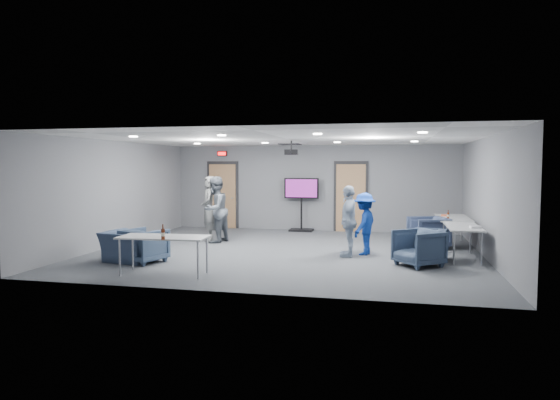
% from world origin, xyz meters
% --- Properties ---
extents(floor, '(9.00, 9.00, 0.00)m').
position_xyz_m(floor, '(0.00, 0.00, 0.00)').
color(floor, '#3D4145').
rests_on(floor, ground).
extents(ceiling, '(9.00, 9.00, 0.00)m').
position_xyz_m(ceiling, '(0.00, 0.00, 2.70)').
color(ceiling, white).
rests_on(ceiling, wall_back).
extents(wall_back, '(9.00, 0.02, 2.70)m').
position_xyz_m(wall_back, '(0.00, 4.00, 1.35)').
color(wall_back, slate).
rests_on(wall_back, floor).
extents(wall_front, '(9.00, 0.02, 2.70)m').
position_xyz_m(wall_front, '(0.00, -4.00, 1.35)').
color(wall_front, slate).
rests_on(wall_front, floor).
extents(wall_left, '(0.02, 8.00, 2.70)m').
position_xyz_m(wall_left, '(-4.50, 0.00, 1.35)').
color(wall_left, slate).
rests_on(wall_left, floor).
extents(wall_right, '(0.02, 8.00, 2.70)m').
position_xyz_m(wall_right, '(4.50, 0.00, 1.35)').
color(wall_right, slate).
rests_on(wall_right, floor).
extents(door_left, '(1.06, 0.17, 2.24)m').
position_xyz_m(door_left, '(-3.00, 3.95, 1.07)').
color(door_left, black).
rests_on(door_left, wall_back).
extents(door_right, '(1.06, 0.17, 2.24)m').
position_xyz_m(door_right, '(1.20, 3.95, 1.07)').
color(door_right, black).
rests_on(door_right, wall_back).
extents(exit_sign, '(0.32, 0.08, 0.16)m').
position_xyz_m(exit_sign, '(-3.00, 3.93, 2.45)').
color(exit_sign, black).
rests_on(exit_sign, wall_back).
extents(hvac_diffuser, '(0.60, 0.60, 0.03)m').
position_xyz_m(hvac_diffuser, '(-0.50, 2.80, 2.69)').
color(hvac_diffuser, black).
rests_on(hvac_diffuser, ceiling).
extents(downlights, '(6.18, 3.78, 0.02)m').
position_xyz_m(downlights, '(0.00, 0.00, 2.68)').
color(downlights, white).
rests_on(downlights, ceiling).
extents(person_a, '(0.62, 0.75, 1.77)m').
position_xyz_m(person_a, '(-2.43, 1.19, 0.88)').
color(person_a, gray).
rests_on(person_a, floor).
extents(person_b, '(0.85, 0.99, 1.77)m').
position_xyz_m(person_b, '(-2.16, 0.95, 0.89)').
color(person_b, '#555D66').
rests_on(person_b, floor).
extents(person_c, '(0.44, 0.97, 1.62)m').
position_xyz_m(person_c, '(1.50, -0.34, 0.81)').
color(person_c, '#98ABC4').
rests_on(person_c, floor).
extents(person_d, '(0.78, 1.04, 1.43)m').
position_xyz_m(person_d, '(1.84, -0.02, 0.72)').
color(person_d, navy).
rests_on(person_d, floor).
extents(chair_right_a, '(1.09, 1.08, 0.79)m').
position_xyz_m(chair_right_a, '(3.35, 1.25, 0.40)').
color(chair_right_a, '#313C55').
rests_on(chair_right_a, floor).
extents(chair_right_b, '(0.91, 0.90, 0.68)m').
position_xyz_m(chair_right_b, '(3.23, -0.32, 0.34)').
color(chair_right_b, '#323F57').
rests_on(chair_right_b, floor).
extents(chair_right_c, '(1.15, 1.15, 0.75)m').
position_xyz_m(chair_right_c, '(3.00, -1.12, 0.38)').
color(chair_right_c, '#324157').
rests_on(chair_right_c, floor).
extents(chair_front_a, '(1.00, 1.01, 0.73)m').
position_xyz_m(chair_front_a, '(-2.68, -2.00, 0.37)').
color(chair_front_a, '#3D4F6A').
rests_on(chair_front_a, floor).
extents(chair_front_b, '(1.16, 1.06, 0.66)m').
position_xyz_m(chair_front_b, '(-3.04, -2.00, 0.33)').
color(chair_front_b, '#3B4B66').
rests_on(chair_front_b, floor).
extents(table_right_a, '(0.79, 1.90, 0.73)m').
position_xyz_m(table_right_a, '(4.00, 1.82, 0.69)').
color(table_right_a, '#A5A8AA').
rests_on(table_right_a, floor).
extents(table_right_b, '(0.70, 1.67, 0.73)m').
position_xyz_m(table_right_b, '(4.00, -0.08, 0.68)').
color(table_right_b, '#A5A8AA').
rests_on(table_right_b, floor).
extents(table_front_left, '(1.72, 0.80, 0.73)m').
position_xyz_m(table_front_left, '(-1.75, -3.00, 0.68)').
color(table_front_left, '#A5A8AA').
rests_on(table_front_left, floor).
extents(bottle_front, '(0.07, 0.07, 0.28)m').
position_xyz_m(bottle_front, '(-1.57, -3.39, 0.83)').
color(bottle_front, '#501F0D').
rests_on(bottle_front, table_front_left).
extents(bottle_right, '(0.06, 0.06, 0.22)m').
position_xyz_m(bottle_right, '(3.84, 1.47, 0.81)').
color(bottle_right, '#501F0D').
rests_on(bottle_right, table_right_a).
extents(snack_box, '(0.23, 0.17, 0.04)m').
position_xyz_m(snack_box, '(3.83, 2.09, 0.75)').
color(snack_box, '#CD5633').
rests_on(snack_box, table_right_a).
extents(wrapper, '(0.24, 0.18, 0.05)m').
position_xyz_m(wrapper, '(4.20, -0.42, 0.75)').
color(wrapper, silver).
rests_on(wrapper, table_right_b).
extents(tv_stand, '(1.09, 0.52, 1.67)m').
position_xyz_m(tv_stand, '(-0.32, 3.75, 0.95)').
color(tv_stand, black).
rests_on(tv_stand, floor).
extents(projector, '(0.36, 0.34, 0.36)m').
position_xyz_m(projector, '(-0.04, 0.74, 2.40)').
color(projector, black).
rests_on(projector, ceiling).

